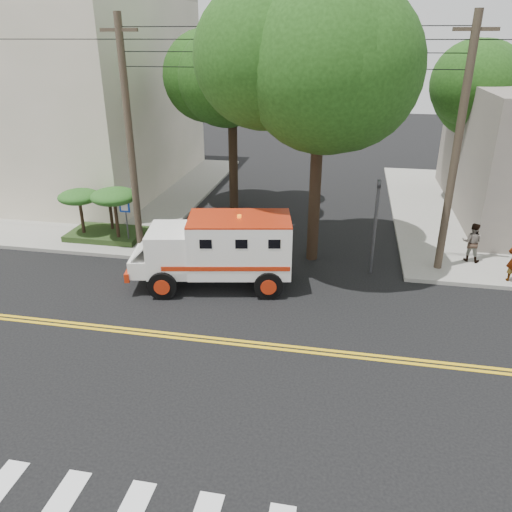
# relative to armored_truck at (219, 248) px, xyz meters

# --- Properties ---
(ground) EXTENTS (100.00, 100.00, 0.00)m
(ground) POSITION_rel_armored_truck_xyz_m (1.53, -3.50, -1.46)
(ground) COLOR black
(ground) RESTS_ON ground
(sidewalk_nw) EXTENTS (17.00, 17.00, 0.15)m
(sidewalk_nw) POSITION_rel_armored_truck_xyz_m (-11.97, 10.00, -1.38)
(sidewalk_nw) COLOR gray
(sidewalk_nw) RESTS_ON ground
(building_left) EXTENTS (16.00, 14.00, 10.00)m
(building_left) POSITION_rel_armored_truck_xyz_m (-13.97, 11.50, 3.69)
(building_left) COLOR beige
(building_left) RESTS_ON sidewalk_nw
(utility_pole_left) EXTENTS (0.28, 0.28, 9.00)m
(utility_pole_left) POSITION_rel_armored_truck_xyz_m (-4.07, 2.50, 3.04)
(utility_pole_left) COLOR #382D23
(utility_pole_left) RESTS_ON ground
(utility_pole_right) EXTENTS (0.28, 0.28, 9.00)m
(utility_pole_right) POSITION_rel_armored_truck_xyz_m (7.83, 2.70, 3.04)
(utility_pole_right) COLOR #382D23
(utility_pole_right) RESTS_ON ground
(tree_main) EXTENTS (6.08, 5.70, 9.85)m
(tree_main) POSITION_rel_armored_truck_xyz_m (3.46, 2.71, 5.74)
(tree_main) COLOR black
(tree_main) RESTS_ON ground
(tree_left) EXTENTS (4.48, 4.20, 7.70)m
(tree_left) POSITION_rel_armored_truck_xyz_m (-1.15, 8.29, 4.27)
(tree_left) COLOR black
(tree_left) RESTS_ON ground
(tree_right) EXTENTS (4.80, 4.50, 8.20)m
(tree_right) POSITION_rel_armored_truck_xyz_m (10.37, 12.27, 4.64)
(tree_right) COLOR black
(tree_right) RESTS_ON ground
(traffic_signal) EXTENTS (0.15, 0.18, 3.60)m
(traffic_signal) POSITION_rel_armored_truck_xyz_m (5.33, 2.10, 0.77)
(traffic_signal) COLOR #3F3F42
(traffic_signal) RESTS_ON ground
(accessibility_sign) EXTENTS (0.45, 0.10, 2.02)m
(accessibility_sign) POSITION_rel_armored_truck_xyz_m (-4.67, 2.67, -0.09)
(accessibility_sign) COLOR #3F3F42
(accessibility_sign) RESTS_ON ground
(palm_planter) EXTENTS (3.52, 2.63, 2.36)m
(palm_planter) POSITION_rel_armored_truck_xyz_m (-5.91, 3.13, 0.19)
(palm_planter) COLOR #1E3314
(palm_planter) RESTS_ON sidewalk_nw
(armored_truck) EXTENTS (5.90, 3.11, 2.56)m
(armored_truck) POSITION_rel_armored_truck_xyz_m (0.00, 0.00, 0.00)
(armored_truck) COLOR white
(armored_truck) RESTS_ON ground
(pedestrian_b) EXTENTS (0.89, 0.78, 1.54)m
(pedestrian_b) POSITION_rel_armored_truck_xyz_m (9.12, 3.60, -0.53)
(pedestrian_b) COLOR gray
(pedestrian_b) RESTS_ON sidewalk_ne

